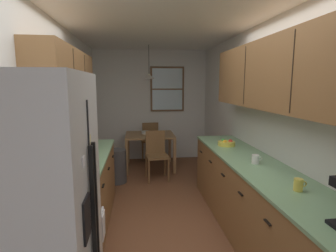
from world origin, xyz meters
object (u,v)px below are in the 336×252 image
object	(u,v)px
microwave_over_range	(33,102)
fruit_bowl	(226,143)
table_serving_bowl	(146,132)
stove_range	(58,241)
mug_by_coffeemaker	(299,185)
storage_canister	(71,162)
refrigerator	(27,238)
dining_table	(150,139)
trash_bin	(117,166)
dining_chair_near	(156,153)
mug_spare	(256,159)
dining_chair_far	(150,139)

from	to	relation	value
microwave_over_range	fruit_bowl	xyz separation A→B (m)	(2.06, 1.47, -0.70)
microwave_over_range	table_serving_bowl	size ratio (longest dim) A/B	3.44
stove_range	mug_by_coffeemaker	bearing A→B (deg)	-5.58
microwave_over_range	mug_by_coffeemaker	size ratio (longest dim) A/B	5.31
mug_by_coffeemaker	table_serving_bowl	world-z (taller)	mug_by_coffeemaker
microwave_over_range	storage_canister	world-z (taller)	microwave_over_range
refrigerator	table_serving_bowl	distance (m)	4.18
storage_canister	fruit_bowl	bearing A→B (deg)	24.68
storage_canister	mug_by_coffeemaker	size ratio (longest dim) A/B	1.47
dining_table	trash_bin	distance (m)	1.05
dining_chair_near	mug_spare	distance (m)	2.38
dining_chair_far	table_serving_bowl	distance (m)	0.66
microwave_over_range	table_serving_bowl	bearing A→B (deg)	74.25
microwave_over_range	mug_by_coffeemaker	world-z (taller)	microwave_over_range
dining_chair_near	stove_range	bearing A→B (deg)	-110.68
dining_chair_far	storage_canister	bearing A→B (deg)	-105.70
dining_table	dining_chair_far	world-z (taller)	dining_chair_far
dining_table	mug_by_coffeemaker	bearing A→B (deg)	-73.29
dining_table	dining_chair_far	size ratio (longest dim) A/B	1.11
mug_spare	table_serving_bowl	xyz separation A→B (m)	(-1.13, 2.83, -0.19)
refrigerator	mug_spare	distance (m)	2.31
refrigerator	dining_table	bearing A→B (deg)	77.83
refrigerator	mug_spare	world-z (taller)	refrigerator
trash_bin	dining_table	bearing A→B (deg)	50.46
dining_chair_near	dining_chair_far	xyz separation A→B (m)	(-0.06, 1.29, 0.00)
microwave_over_range	mug_spare	size ratio (longest dim) A/B	5.03
stove_range	dining_chair_far	size ratio (longest dim) A/B	1.22
dining_table	table_serving_bowl	xyz separation A→B (m)	(-0.08, 0.05, 0.13)
dining_chair_near	table_serving_bowl	world-z (taller)	dining_chair_near
storage_canister	table_serving_bowl	size ratio (longest dim) A/B	0.95
dining_chair_far	trash_bin	size ratio (longest dim) A/B	1.48
dining_table	dining_chair_near	distance (m)	0.67
stove_range	dining_chair_far	xyz separation A→B (m)	(0.96, 4.00, 0.03)
stove_range	fruit_bowl	bearing A→B (deg)	37.07
stove_range	refrigerator	bearing A→B (deg)	-85.54
microwave_over_range	storage_canister	xyz separation A→B (m)	(0.11, 0.57, -0.65)
dining_table	mug_by_coffeemaker	size ratio (longest dim) A/B	8.95
storage_canister	mug_by_coffeemaker	bearing A→B (deg)	-21.00
dining_chair_far	storage_canister	xyz separation A→B (m)	(-0.96, -3.43, 0.48)
dining_chair_near	storage_canister	size ratio (longest dim) A/B	5.50
mug_by_coffeemaker	fruit_bowl	size ratio (longest dim) A/B	0.46
microwave_over_range	mug_by_coffeemaker	bearing A→B (deg)	-5.29
microwave_over_range	trash_bin	xyz separation A→B (m)	(0.41, 2.58, -1.33)
dining_chair_far	mug_by_coffeemaker	distance (m)	4.34
trash_bin	fruit_bowl	world-z (taller)	fruit_bowl
microwave_over_range	dining_chair_near	bearing A→B (deg)	67.25
table_serving_bowl	dining_chair_far	bearing A→B (deg)	79.42
fruit_bowl	refrigerator	bearing A→B (deg)	-131.04
storage_canister	refrigerator	bearing A→B (deg)	-87.29
stove_range	table_serving_bowl	bearing A→B (deg)	76.03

